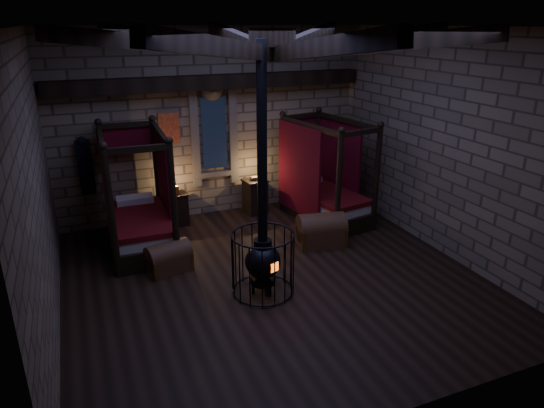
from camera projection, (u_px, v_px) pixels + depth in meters
name	position (u px, v px, depth m)	size (l,w,h in m)	color
room	(270.00, 58.00, 7.37)	(7.02, 7.02, 4.29)	black
bed_left	(139.00, 219.00, 9.64)	(1.25, 2.28, 2.34)	black
bed_right	(324.00, 195.00, 11.06)	(1.49, 2.33, 2.27)	black
trunk_left	(169.00, 258.00, 8.78)	(0.87, 0.66, 0.57)	brown
trunk_right	(321.00, 231.00, 9.79)	(1.03, 0.76, 0.69)	brown
nightstand_left	(178.00, 208.00, 10.77)	(0.48, 0.46, 0.90)	black
nightstand_right	(255.00, 196.00, 11.41)	(0.57, 0.55, 0.89)	black
stove	(263.00, 258.00, 7.94)	(1.04, 1.04, 4.05)	black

